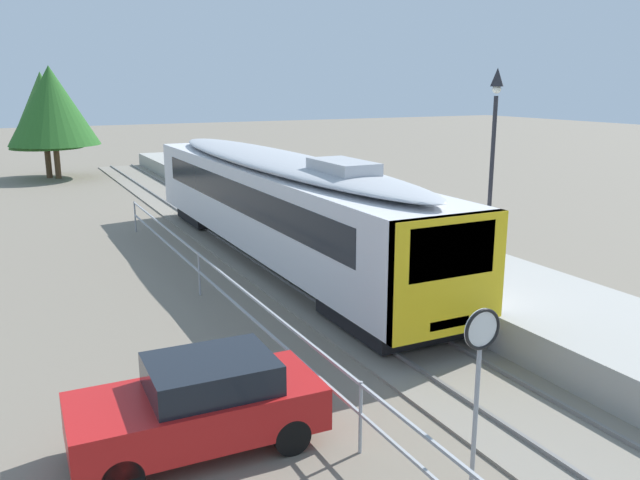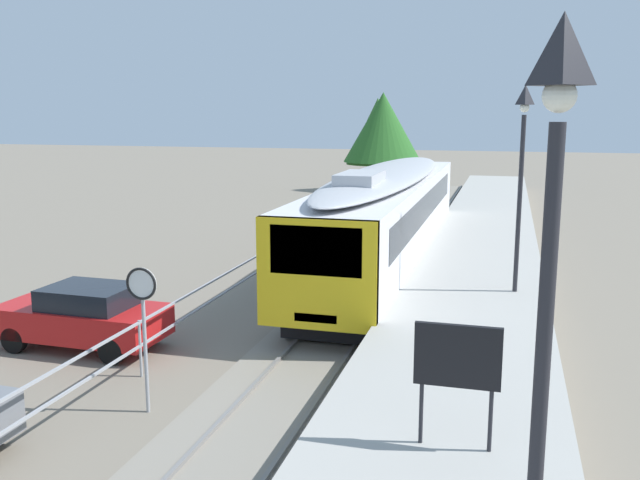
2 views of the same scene
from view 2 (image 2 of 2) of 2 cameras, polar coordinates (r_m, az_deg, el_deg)
ground_plane at (r=24.03m, az=-2.08°, el=-2.76°), size 160.00×160.00×0.00m
track_rails at (r=23.32m, az=4.98°, el=-3.13°), size 3.20×60.00×0.14m
commuter_train at (r=24.10m, az=5.59°, el=2.42°), size 2.82×18.63×3.74m
station_platform at (r=22.88m, az=13.03°, el=-2.56°), size 3.90×60.00×0.90m
platform_lamp_near_end at (r=5.23m, az=18.67°, el=-0.35°), size 0.34×0.34×5.35m
platform_lamp_mid_platform at (r=18.26m, az=16.54°, el=7.24°), size 0.34×0.34×5.35m
platform_notice_board at (r=9.77m, az=11.41°, el=-9.83°), size 1.20×0.08×1.80m
speed_limit_sign at (r=12.93m, az=-14.61°, el=-5.16°), size 0.61×0.10×2.81m
carpark_fence at (r=15.06m, az=-14.83°, el=-7.75°), size 0.06×36.06×1.25m
parked_hatchback_red at (r=17.30m, az=-19.14°, el=-6.00°), size 4.04×1.86×1.53m
tree_behind_carpark at (r=49.40m, az=4.82°, el=9.03°), size 4.43×4.43×6.56m
tree_behind_station_far at (r=48.78m, az=5.27°, el=9.36°), size 5.49×5.49×6.93m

